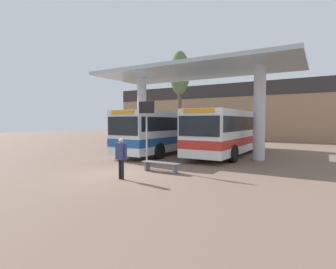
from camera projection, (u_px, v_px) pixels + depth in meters
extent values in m
plane|color=#755B4C|center=(120.00, 174.00, 11.66)|extent=(100.00, 100.00, 0.00)
cube|color=#9E7A5B|center=(250.00, 111.00, 32.36)|extent=(40.00, 0.50, 7.22)
cube|color=#332D2D|center=(250.00, 89.00, 32.22)|extent=(40.00, 0.58, 1.73)
cylinder|color=silver|center=(142.00, 115.00, 20.39)|extent=(0.70, 0.70, 5.71)
cylinder|color=silver|center=(259.00, 113.00, 15.92)|extent=(0.70, 0.70, 5.71)
cube|color=#9EB2BC|center=(194.00, 71.00, 18.01)|extent=(13.83, 6.02, 0.24)
cube|color=silver|center=(170.00, 130.00, 19.82)|extent=(2.51, 10.72, 2.71)
cube|color=black|center=(170.00, 124.00, 19.79)|extent=(2.55, 10.29, 0.87)
cube|color=#1E519E|center=(170.00, 138.00, 19.85)|extent=(2.55, 10.76, 0.49)
cube|color=black|center=(122.00, 126.00, 15.20)|extent=(2.21, 0.08, 1.08)
cube|color=orange|center=(122.00, 112.00, 15.16)|extent=(1.68, 0.07, 0.22)
cylinder|color=black|center=(129.00, 149.00, 17.66)|extent=(0.29, 1.02, 1.01)
cylinder|color=black|center=(159.00, 151.00, 16.42)|extent=(0.29, 1.02, 1.01)
cylinder|color=black|center=(175.00, 143.00, 23.01)|extent=(0.29, 1.02, 1.01)
cylinder|color=black|center=(200.00, 144.00, 21.78)|extent=(0.29, 1.02, 1.01)
cube|color=white|center=(230.00, 131.00, 18.49)|extent=(2.74, 10.74, 2.74)
cube|color=black|center=(231.00, 123.00, 18.46)|extent=(2.77, 10.31, 0.88)
cube|color=red|center=(230.00, 139.00, 18.52)|extent=(2.78, 10.78, 0.49)
cube|color=black|center=(198.00, 126.00, 13.88)|extent=(2.36, 0.10, 1.09)
cube|color=orange|center=(198.00, 111.00, 13.84)|extent=(1.80, 0.08, 0.22)
cylinder|color=black|center=(193.00, 151.00, 16.39)|extent=(0.30, 1.03, 1.03)
cylinder|color=black|center=(234.00, 154.00, 15.05)|extent=(0.30, 1.03, 1.03)
cylinder|color=black|center=(226.00, 144.00, 21.72)|extent=(0.30, 1.03, 1.03)
cylinder|color=black|center=(258.00, 145.00, 20.39)|extent=(0.30, 1.03, 1.03)
cube|color=slate|center=(161.00, 163.00, 12.19)|extent=(1.92, 0.44, 0.04)
cube|color=slate|center=(147.00, 166.00, 12.60)|extent=(0.07, 0.37, 0.42)
cube|color=slate|center=(175.00, 169.00, 11.82)|extent=(0.07, 0.37, 0.42)
cylinder|color=gray|center=(147.00, 141.00, 13.22)|extent=(0.09, 0.09, 2.77)
cube|color=black|center=(147.00, 107.00, 13.14)|extent=(0.90, 0.06, 0.60)
cylinder|color=black|center=(120.00, 169.00, 10.72)|extent=(0.13, 0.13, 0.81)
cylinder|color=black|center=(123.00, 170.00, 10.62)|extent=(0.13, 0.13, 0.81)
cube|color=navy|center=(121.00, 151.00, 10.63)|extent=(0.47, 0.30, 0.67)
sphere|color=tan|center=(121.00, 141.00, 10.61)|extent=(0.19, 0.19, 0.19)
cylinder|color=navy|center=(117.00, 151.00, 10.80)|extent=(0.10, 0.10, 0.57)
cylinder|color=navy|center=(125.00, 152.00, 10.47)|extent=(0.10, 0.10, 0.57)
cylinder|color=brown|center=(180.00, 114.00, 28.36)|extent=(0.41, 0.41, 6.29)
ellipsoid|color=#516B3D|center=(180.00, 73.00, 28.14)|extent=(2.13, 2.13, 4.69)
cube|color=navy|center=(202.00, 134.00, 32.26)|extent=(4.42, 1.72, 1.22)
cube|color=#1E2328|center=(202.00, 126.00, 32.22)|extent=(2.43, 1.58, 0.59)
cylinder|color=black|center=(215.00, 138.00, 32.34)|extent=(0.67, 0.22, 0.67)
cylinder|color=black|center=(210.00, 139.00, 30.85)|extent=(0.67, 0.22, 0.67)
cylinder|color=black|center=(195.00, 137.00, 33.72)|extent=(0.67, 0.22, 0.67)
cylinder|color=black|center=(189.00, 138.00, 32.24)|extent=(0.67, 0.22, 0.67)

